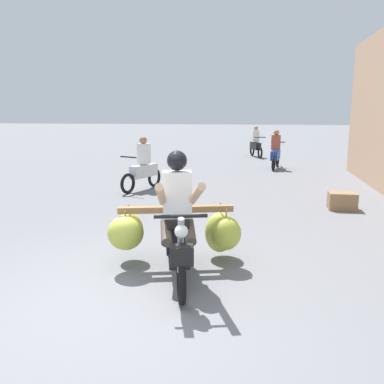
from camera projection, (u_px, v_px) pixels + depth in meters
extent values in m
plane|color=slate|center=(111.00, 309.00, 4.17)|extent=(120.00, 120.00, 0.00)
torus|color=black|center=(181.00, 278.00, 4.25)|extent=(0.22, 0.56, 0.56)
torus|color=black|center=(176.00, 242.00, 5.42)|extent=(0.22, 0.56, 0.56)
cube|color=black|center=(179.00, 258.00, 4.73)|extent=(0.38, 0.60, 0.08)
cube|color=black|center=(177.00, 233.00, 5.08)|extent=(0.43, 0.69, 0.36)
cube|color=black|center=(177.00, 218.00, 4.96)|extent=(0.41, 0.65, 0.10)
cylinder|color=gray|center=(181.00, 246.00, 4.24)|extent=(0.14, 0.29, 0.69)
cylinder|color=black|center=(181.00, 216.00, 4.13)|extent=(0.55, 0.18, 0.04)
sphere|color=silver|center=(181.00, 231.00, 4.08)|extent=(0.14, 0.14, 0.14)
cube|color=black|center=(182.00, 255.00, 4.09)|extent=(0.27, 0.22, 0.20)
cube|color=black|center=(181.00, 252.00, 4.19)|extent=(0.17, 0.30, 0.04)
cube|color=olive|center=(176.00, 209.00, 5.18)|extent=(1.48, 0.48, 0.08)
cube|color=olive|center=(175.00, 208.00, 5.36)|extent=(1.33, 0.42, 0.06)
ellipsoid|color=#BEC84E|center=(220.00, 232.00, 5.59)|extent=(0.57, 0.55, 0.57)
cylinder|color=#998459|center=(220.00, 209.00, 5.52)|extent=(0.02, 0.02, 0.17)
ellipsoid|color=#B9C349|center=(129.00, 231.00, 5.46)|extent=(0.45, 0.42, 0.51)
cylinder|color=#998459|center=(129.00, 210.00, 5.41)|extent=(0.02, 0.02, 0.14)
ellipsoid|color=#AEB83E|center=(226.00, 233.00, 5.22)|extent=(0.53, 0.52, 0.44)
cylinder|color=#998459|center=(226.00, 214.00, 5.17)|extent=(0.02, 0.02, 0.14)
ellipsoid|color=#B5BF44|center=(126.00, 233.00, 5.10)|extent=(0.56, 0.53, 0.45)
cylinder|color=#998459|center=(125.00, 215.00, 5.05)|extent=(0.02, 0.02, 0.09)
cube|color=silver|center=(177.00, 194.00, 4.78)|extent=(0.39, 0.30, 0.56)
sphere|color=black|center=(177.00, 161.00, 4.68)|extent=(0.24, 0.24, 0.24)
cylinder|color=tan|center=(196.00, 195.00, 4.45)|extent=(0.32, 0.71, 0.39)
cylinder|color=tan|center=(161.00, 195.00, 4.42)|extent=(0.22, 0.72, 0.39)
cylinder|color=#4C4238|center=(190.00, 231.00, 4.76)|extent=(0.24, 0.46, 0.27)
cylinder|color=#4C4238|center=(166.00, 232.00, 4.74)|extent=(0.24, 0.46, 0.27)
torus|color=black|center=(128.00, 184.00, 9.94)|extent=(0.27, 0.51, 0.52)
torus|color=black|center=(154.00, 177.00, 10.86)|extent=(0.27, 0.51, 0.52)
cube|color=silver|center=(144.00, 171.00, 10.43)|extent=(0.56, 0.92, 0.32)
cylinder|color=black|center=(128.00, 157.00, 9.85)|extent=(0.48, 0.22, 0.04)
cube|color=silver|center=(144.00, 154.00, 10.36)|extent=(0.35, 0.30, 0.52)
sphere|color=#9E7051|center=(143.00, 140.00, 10.27)|extent=(0.20, 0.20, 0.20)
torus|color=black|center=(277.00, 160.00, 14.83)|extent=(0.16, 0.53, 0.52)
torus|color=black|center=(273.00, 163.00, 13.81)|extent=(0.16, 0.53, 0.52)
cube|color=navy|center=(275.00, 155.00, 14.18)|extent=(0.38, 0.93, 0.32)
cylinder|color=black|center=(278.00, 142.00, 14.66)|extent=(0.50, 0.12, 0.04)
cube|color=#994738|center=(276.00, 142.00, 14.08)|extent=(0.33, 0.25, 0.52)
sphere|color=#9E7051|center=(276.00, 132.00, 14.03)|extent=(0.20, 0.20, 0.20)
torus|color=black|center=(260.00, 153.00, 17.40)|extent=(0.25, 0.52, 0.52)
torus|color=black|center=(252.00, 150.00, 18.46)|extent=(0.25, 0.52, 0.52)
cube|color=black|center=(255.00, 146.00, 17.98)|extent=(0.53, 0.93, 0.32)
cylinder|color=black|center=(260.00, 137.00, 17.32)|extent=(0.48, 0.20, 0.04)
cube|color=silver|center=(256.00, 136.00, 17.91)|extent=(0.35, 0.29, 0.52)
sphere|color=tan|center=(256.00, 128.00, 17.82)|extent=(0.20, 0.20, 0.20)
cube|color=olive|center=(342.00, 201.00, 8.37)|extent=(0.56, 0.40, 0.36)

